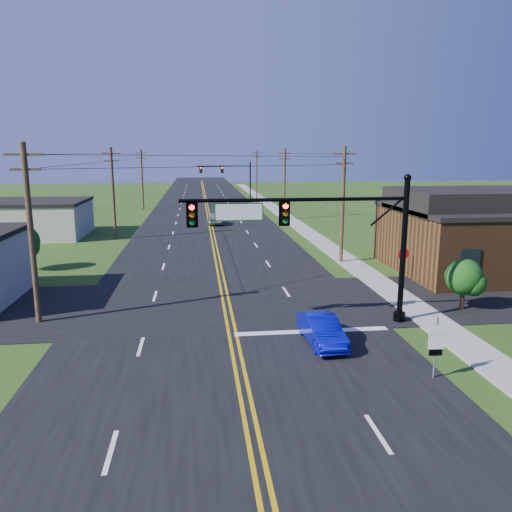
{
  "coord_description": "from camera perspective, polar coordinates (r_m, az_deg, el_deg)",
  "views": [
    {
      "loc": [
        -1.35,
        -15.33,
        8.49
      ],
      "look_at": [
        1.64,
        10.0,
        3.19
      ],
      "focal_mm": 35.0,
      "sensor_mm": 36.0,
      "label": 1
    }
  ],
  "objects": [
    {
      "name": "signal_mast_far",
      "position": [
        95.59,
        -3.31,
        9.36
      ],
      "size": [
        10.98,
        0.6,
        7.48
      ],
      "color": "black",
      "rests_on": "ground"
    },
    {
      "name": "utility_pole_left_b",
      "position": [
        51.13,
        -16.02,
        7.06
      ],
      "size": [
        1.8,
        0.28,
        9.0
      ],
      "color": "#372119",
      "rests_on": "ground"
    },
    {
      "name": "tree_left",
      "position": [
        39.92,
        -25.12,
        1.5
      ],
      "size": [
        2.4,
        2.4,
        3.37
      ],
      "color": "#372119",
      "rests_on": "ground"
    },
    {
      "name": "brick_building",
      "position": [
        40.06,
        25.59,
        1.77
      ],
      "size": [
        14.2,
        11.2,
        4.7
      ],
      "color": "#513117",
      "rests_on": "ground"
    },
    {
      "name": "stop_sign",
      "position": [
        34.44,
        16.46,
        -0.16
      ],
      "size": [
        0.82,
        0.19,
        2.33
      ],
      "rotation": [
        0.0,
        0.0,
        0.17
      ],
      "color": "slate",
      "rests_on": "ground"
    },
    {
      "name": "cream_bldg_far",
      "position": [
        56.57,
        -24.93,
        3.91
      ],
      "size": [
        12.2,
        9.2,
        3.7
      ],
      "color": "beige",
      "rests_on": "ground"
    },
    {
      "name": "utility_pole_left_c",
      "position": [
        77.85,
        -12.89,
        8.67
      ],
      "size": [
        1.8,
        0.28,
        9.0
      ],
      "color": "#372119",
      "rests_on": "ground"
    },
    {
      "name": "tree_right_back",
      "position": [
        45.21,
        15.93,
        3.8
      ],
      "size": [
        3.0,
        3.0,
        4.1
      ],
      "color": "#372119",
      "rests_on": "ground"
    },
    {
      "name": "shrub_corner",
      "position": [
        29.44,
        22.67,
        -2.23
      ],
      "size": [
        2.0,
        2.0,
        2.86
      ],
      "color": "#372119",
      "rests_on": "ground"
    },
    {
      "name": "signal_mast_main",
      "position": [
        24.3,
        6.89,
        2.8
      ],
      "size": [
        11.3,
        0.6,
        7.48
      ],
      "color": "black",
      "rests_on": "ground"
    },
    {
      "name": "ground",
      "position": [
        17.58,
        -1.56,
        -17.16
      ],
      "size": [
        260.0,
        260.0,
        0.0
      ],
      "primitive_type": "plane",
      "color": "#234213",
      "rests_on": "ground"
    },
    {
      "name": "road_cross",
      "position": [
        28.65,
        -3.75,
        -5.49
      ],
      "size": [
        70.0,
        10.0,
        0.04
      ],
      "primitive_type": "cube",
      "color": "black",
      "rests_on": "ground"
    },
    {
      "name": "utility_pole_left_a",
      "position": [
        26.88,
        -24.34,
        2.62
      ],
      "size": [
        1.8,
        0.28,
        9.0
      ],
      "color": "#372119",
      "rests_on": "ground"
    },
    {
      "name": "road_main",
      "position": [
        65.89,
        -5.52,
        4.3
      ],
      "size": [
        16.0,
        220.0,
        0.04
      ],
      "primitive_type": "cube",
      "color": "black",
      "rests_on": "ground"
    },
    {
      "name": "utility_pole_right_b",
      "position": [
        64.42,
        3.28,
        8.37
      ],
      "size": [
        1.8,
        0.28,
        9.0
      ],
      "color": "#372119",
      "rests_on": "ground"
    },
    {
      "name": "blue_car",
      "position": [
        22.86,
        7.52,
        -8.45
      ],
      "size": [
        1.57,
        3.97,
        1.29
      ],
      "primitive_type": "imported",
      "rotation": [
        0.0,
        0.0,
        0.05
      ],
      "color": "#070BAA",
      "rests_on": "ground"
    },
    {
      "name": "distant_car",
      "position": [
        60.16,
        -4.68,
        4.29
      ],
      "size": [
        1.77,
        4.32,
        1.47
      ],
      "primitive_type": "imported",
      "rotation": [
        0.0,
        0.0,
        3.13
      ],
      "color": "#A1A1A5",
      "rests_on": "ground"
    },
    {
      "name": "utility_pole_right_a",
      "position": [
        39.14,
        9.9,
        6.04
      ],
      "size": [
        1.8,
        0.28,
        9.0
      ],
      "color": "#372119",
      "rests_on": "ground"
    },
    {
      "name": "sidewalk",
      "position": [
        57.21,
        5.3,
        3.2
      ],
      "size": [
        2.0,
        160.0,
        0.08
      ],
      "primitive_type": "cube",
      "color": "gray",
      "rests_on": "ground"
    },
    {
      "name": "route_sign",
      "position": [
        20.29,
        19.9,
        -9.35
      ],
      "size": [
        0.62,
        0.12,
        2.46
      ],
      "rotation": [
        0.0,
        0.0,
        -0.08
      ],
      "color": "slate",
      "rests_on": "ground"
    },
    {
      "name": "utility_pole_right_c",
      "position": [
        94.07,
        0.07,
        9.44
      ],
      "size": [
        1.8,
        0.28,
        9.0
      ],
      "color": "#372119",
      "rests_on": "ground"
    }
  ]
}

